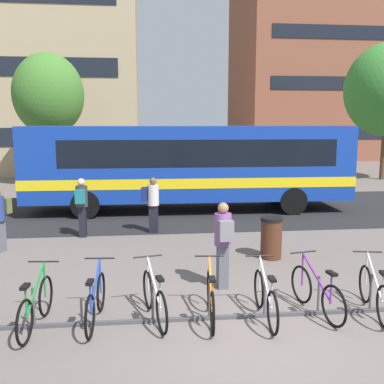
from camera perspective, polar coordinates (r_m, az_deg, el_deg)
The scene contains 18 objects.
ground at distance 7.38m, azimuth 8.29°, elevation -17.98°, with size 200.00×200.00×0.00m, color #6B605B.
bus_lane_asphalt at distance 16.87m, azimuth -0.28°, elevation -2.35°, with size 80.00×7.20×0.01m, color #232326.
city_bus at distance 16.61m, azimuth -0.65°, elevation 3.65°, with size 12.06×2.75×3.20m.
bike_rack at distance 7.71m, azimuth -5.12°, elevation -15.89°, with size 8.69×0.12×0.70m.
parked_bicycle_green_2 at distance 7.78m, azimuth -19.63°, elevation -13.82°, with size 0.52×1.72×0.99m.
parked_bicycle_blue_3 at distance 7.70m, azimuth -12.41°, elevation -13.76°, with size 0.52×1.72×0.99m.
parked_bicycle_silver_4 at distance 7.68m, azimuth -4.91°, elevation -13.63°, with size 0.56×1.70×0.99m.
parked_bicycle_orange_5 at distance 7.65m, azimuth 2.44°, elevation -13.68°, with size 0.52×1.72×0.99m.
parked_bicycle_silver_6 at distance 7.76m, azimuth 9.52°, elevation -13.47°, with size 0.52×1.72×0.99m.
parked_bicycle_purple_7 at distance 8.19m, azimuth 15.89°, elevation -12.48°, with size 0.52×1.70×0.99m.
parked_bicycle_silver_8 at distance 8.51m, azimuth 22.58°, elevation -11.99°, with size 0.54×1.70×0.99m.
commuter_navy_pack_1 at distance 13.33m, azimuth -5.20°, elevation -1.19°, with size 0.57×0.40×1.70m.
commuter_grey_pack_2 at distance 8.85m, azimuth 4.07°, elevation -6.17°, with size 0.36×0.54×1.77m.
commuter_teal_pack_3 at distance 13.17m, azimuth -14.13°, elevation -1.45°, with size 0.35×0.53×1.73m.
trash_bin at distance 11.06m, azimuth 10.26°, elevation -5.87°, with size 0.55×0.55×1.03m.
street_tree_0 at distance 24.19m, azimuth -18.15°, elevation 11.90°, with size 3.58×3.58×6.84m.
building_left_wing at distance 34.53m, azimuth -23.18°, elevation 19.91°, with size 17.84×10.49×20.50m.
building_right_wing at distance 46.92m, azimuth 19.67°, elevation 17.02°, with size 21.22×11.92×20.51m.
Camera 1 is at (-1.71, -6.35, 3.34)m, focal length 41.04 mm.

